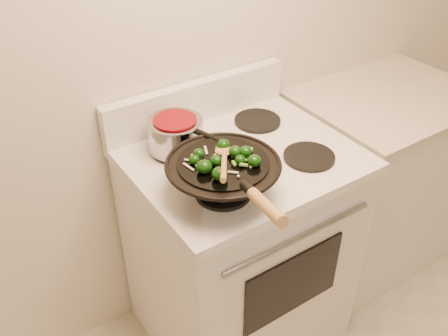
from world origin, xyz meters
TOP-DOWN VIEW (x-y plane):
  - stove at (-0.06, 1.17)m, footprint 0.78×0.67m
  - counter_unit at (0.76, 1.20)m, footprint 0.78×0.62m
  - wok at (-0.24, 1.02)m, footprint 0.36×0.58m
  - stirfry at (-0.24, 1.01)m, footprint 0.22×0.20m
  - wooden_spoon at (-0.25, 1.00)m, footprint 0.19×0.25m
  - saucepan at (-0.24, 1.32)m, footprint 0.20×0.31m

SIDE VIEW (x-z plane):
  - counter_unit at x=0.76m, z-range 0.00..0.91m
  - stove at x=-0.06m, z-range -0.07..1.01m
  - saucepan at x=-0.24m, z-range 0.93..1.05m
  - wok at x=-0.24m, z-range 0.88..1.11m
  - stirfry at x=-0.24m, z-range 1.04..1.08m
  - wooden_spoon at x=-0.25m, z-range 1.03..1.12m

